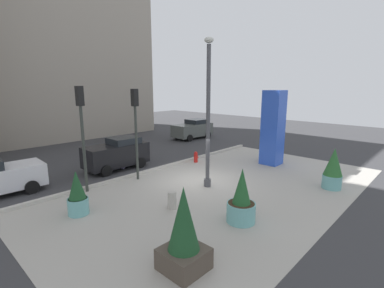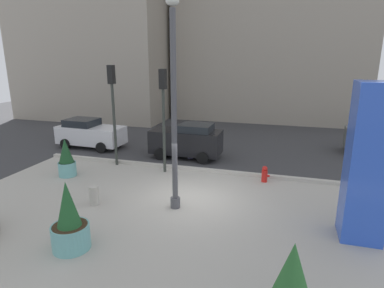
{
  "view_description": "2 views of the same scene",
  "coord_description": "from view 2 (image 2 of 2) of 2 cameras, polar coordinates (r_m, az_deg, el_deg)",
  "views": [
    {
      "loc": [
        -10.78,
        -9.73,
        5.06
      ],
      "look_at": [
        0.58,
        0.99,
        1.8
      ],
      "focal_mm": 26.05,
      "sensor_mm": 36.0,
      "label": 1
    },
    {
      "loc": [
        3.36,
        -11.44,
        5.47
      ],
      "look_at": [
        -0.2,
        0.64,
        2.06
      ],
      "focal_mm": 30.31,
      "sensor_mm": 36.0,
      "label": 2
    }
  ],
  "objects": [
    {
      "name": "traffic_light_far_side",
      "position": [
        16.66,
        -13.75,
        7.56
      ],
      "size": [
        0.28,
        0.42,
        5.07
      ],
      "color": "#333833",
      "rests_on": "ground_plane"
    },
    {
      "name": "lamp_post",
      "position": [
        11.26,
        -3.19,
        5.38
      ],
      "size": [
        0.44,
        0.44,
        7.29
      ],
      "color": "#4C4C51",
      "rests_on": "ground_plane"
    },
    {
      "name": "curb_strip",
      "position": [
        15.88,
        3.22,
        -4.69
      ],
      "size": [
        18.0,
        0.24,
        0.16
      ],
      "primitive_type": "cube",
      "color": "#B7B2A8",
      "rests_on": "ground_plane"
    },
    {
      "name": "concrete_bollard",
      "position": [
        12.97,
        -16.86,
        -8.66
      ],
      "size": [
        0.36,
        0.36,
        0.75
      ],
      "primitive_type": "cylinder",
      "color": "#B2ADA3",
      "rests_on": "ground_plane"
    },
    {
      "name": "traffic_light_corner",
      "position": [
        15.19,
        -5.06,
        6.89
      ],
      "size": [
        0.28,
        0.42,
        4.92
      ],
      "color": "#333833",
      "rests_on": "ground_plane"
    },
    {
      "name": "fire_hydrant",
      "position": [
        14.93,
        12.66,
        -5.2
      ],
      "size": [
        0.36,
        0.26,
        0.75
      ],
      "color": "red",
      "rests_on": "ground_plane"
    },
    {
      "name": "potted_plant_curbside",
      "position": [
        16.24,
        -21.23,
        -2.51
      ],
      "size": [
        0.81,
        0.81,
        1.82
      ],
      "color": "#6BB2B2",
      "rests_on": "ground_plane"
    },
    {
      "name": "plaza_pavement",
      "position": [
        11.42,
        -2.87,
        -13.48
      ],
      "size": [
        18.0,
        10.0,
        0.02
      ],
      "primitive_type": "cube",
      "color": "#ADA89E",
      "rests_on": "ground_plane"
    },
    {
      "name": "car_intersection",
      "position": [
        20.96,
        -17.5,
        1.8
      ],
      "size": [
        4.14,
        2.09,
        1.75
      ],
      "color": "silver",
      "rests_on": "ground_plane"
    },
    {
      "name": "pedestrian_crossing",
      "position": [
        17.72,
        -0.29,
        0.16
      ],
      "size": [
        0.48,
        0.48,
        1.6
      ],
      "color": "slate",
      "rests_on": "ground_plane"
    },
    {
      "name": "art_pillar_blue",
      "position": [
        10.86,
        28.58,
        -3.13
      ],
      "size": [
        1.17,
        1.17,
        4.81
      ],
      "primitive_type": "cube",
      "color": "blue",
      "rests_on": "ground_plane"
    },
    {
      "name": "potted_plant_near_right",
      "position": [
        10.24,
        -20.74,
        -12.94
      ],
      "size": [
        1.09,
        1.09,
        2.11
      ],
      "color": "#6BB2B2",
      "rests_on": "ground_plane"
    },
    {
      "name": "ground_plane",
      "position": [
        16.72,
        3.91,
        -3.96
      ],
      "size": [
        60.0,
        60.0,
        0.0
      ],
      "primitive_type": "plane",
      "color": "#38383A"
    },
    {
      "name": "car_passing_lane",
      "position": [
        17.92,
        -0.89,
        0.62
      ],
      "size": [
        3.88,
        1.97,
        1.92
      ],
      "color": "black",
      "rests_on": "ground_plane"
    }
  ]
}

